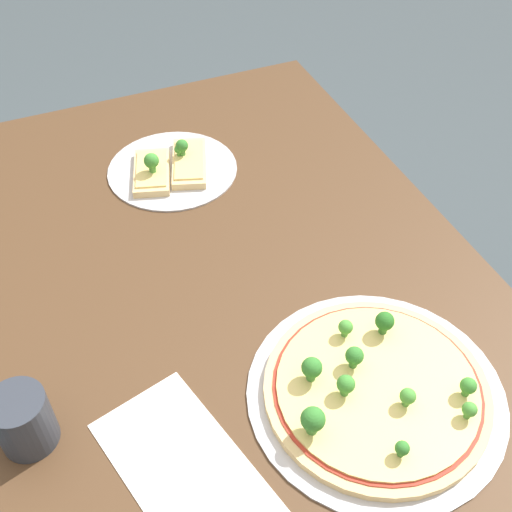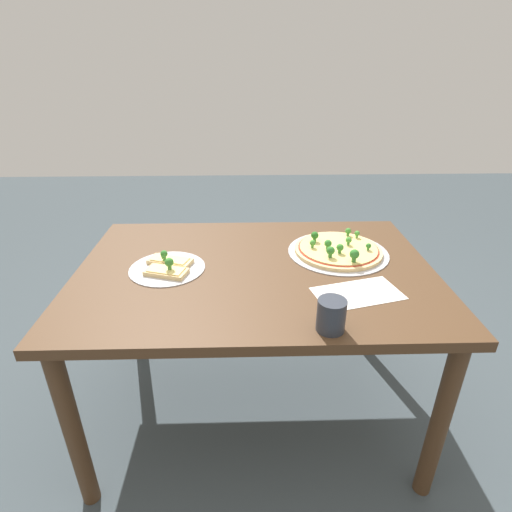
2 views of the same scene
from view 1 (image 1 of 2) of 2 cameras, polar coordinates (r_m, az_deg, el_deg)
The scene contains 6 objects.
ground_plane at distance 1.77m, azimuth -1.84°, elevation -17.63°, with size 8.00×8.00×0.00m, color #3D474C.
dining_table at distance 1.24m, azimuth -2.51°, elevation -4.02°, with size 1.32×0.91×0.72m.
pizza_tray_whole at distance 1.02m, azimuth 10.56°, elevation -11.57°, with size 0.40×0.40×0.07m.
pizza_tray_slice at distance 1.40m, azimuth -7.67°, elevation 7.85°, with size 0.28×0.28×0.07m.
drinking_cup at distance 0.99m, azimuth -19.99°, elevation -13.57°, with size 0.08×0.08×0.10m, color #2D333D.
paper_menu at distance 0.96m, azimuth -6.41°, elevation -18.16°, with size 0.28×0.16×0.00m, color white.
Camera 1 is at (0.77, -0.26, 1.57)m, focal length 45.00 mm.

